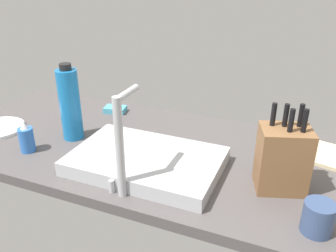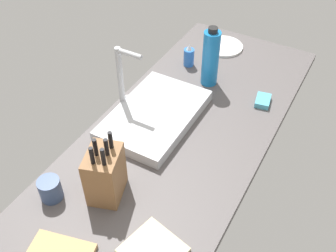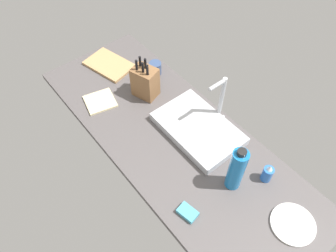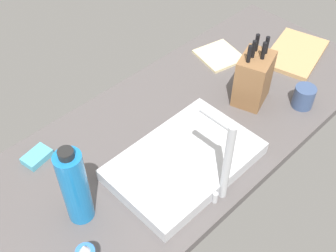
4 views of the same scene
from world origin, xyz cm
name	(u,v)px [view 2 (image 2 of 4)]	position (x,y,z in cm)	size (l,w,h in cm)	color
countertop_slab	(175,142)	(0.00, 0.00, 1.75)	(178.05, 67.08, 3.50)	#514C4C
sink_basin	(155,115)	(6.34, 12.80, 5.82)	(46.81, 30.42, 4.64)	#B7BABF
faucet	(122,76)	(6.29, 27.52, 20.40)	(5.50, 11.87, 29.70)	#B7BABF
knife_block	(105,174)	(-34.07, 7.70, 13.30)	(16.37, 14.28, 25.53)	brown
soap_bottle	(189,56)	(48.85, 18.87, 8.31)	(5.10, 5.10, 11.40)	blue
water_bottle	(211,58)	(40.50, 4.23, 16.83)	(7.52, 7.52, 28.16)	#1970B7
dinner_plate	(223,46)	(71.90, 10.38, 4.10)	(20.07, 20.07, 1.20)	white
dish_towel	(153,250)	(-45.57, -17.25, 4.10)	(16.03, 16.67, 1.20)	beige
coffee_mug	(50,189)	(-44.85, 23.17, 7.61)	(7.63, 7.63, 8.22)	#384C75
dish_sponge	(263,101)	(38.47, -22.63, 4.70)	(9.00, 6.00, 2.40)	#4CA3BC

